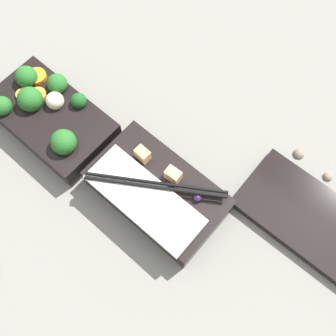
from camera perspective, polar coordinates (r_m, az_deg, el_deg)
The scene contains 6 objects.
ground_plane at distance 0.68m, azimuth -9.08°, elevation 2.30°, with size 3.00×3.00×0.00m, color slate.
bento_tray_vegetable at distance 0.70m, azimuth -16.82°, elevation 7.27°, with size 0.21×0.12×0.08m.
bento_tray_rice at distance 0.62m, azimuth -1.87°, elevation -3.66°, with size 0.21×0.13×0.07m.
bento_lid at distance 0.66m, azimuth 19.26°, elevation -6.47°, with size 0.21×0.12×0.02m, color black.
pebble_0 at distance 0.70m, azimuth 22.23°, elevation -1.13°, with size 0.02×0.02×0.02m, color #7A6B5B.
pebble_1 at distance 0.70m, azimuth 18.51°, elevation 2.04°, with size 0.02×0.02×0.02m, color #7A6B5B.
Camera 1 is at (0.26, -0.14, 0.61)m, focal length 42.00 mm.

